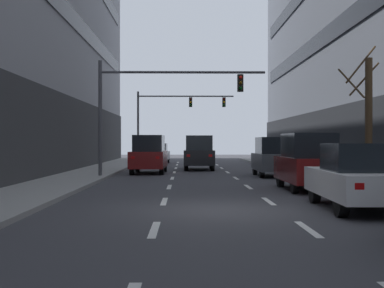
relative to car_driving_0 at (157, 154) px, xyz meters
name	(u,v)px	position (x,y,z in m)	size (l,w,h in m)	color
ground_plane	(221,210)	(3.23, -29.69, -0.81)	(120.00, 120.00, 0.00)	#38383D
lane_stripe_l1_s3	(154,229)	(1.68, -32.69, -0.81)	(0.16, 2.00, 0.01)	silver
lane_stripe_l1_s4	(164,201)	(1.68, -27.69, -0.81)	(0.16, 2.00, 0.01)	silver
lane_stripe_l1_s5	(169,187)	(1.68, -22.69, -0.81)	(0.16, 2.00, 0.01)	silver
lane_stripe_l1_s6	(172,178)	(1.68, -17.69, -0.81)	(0.16, 2.00, 0.01)	silver
lane_stripe_l1_s7	(174,172)	(1.68, -12.69, -0.81)	(0.16, 2.00, 0.01)	silver
lane_stripe_l1_s8	(176,168)	(1.68, -7.69, -0.81)	(0.16, 2.00, 0.01)	silver
lane_stripe_l1_s9	(177,165)	(1.68, -2.69, -0.81)	(0.16, 2.00, 0.01)	silver
lane_stripe_l1_s10	(178,162)	(1.68, 2.31, -0.81)	(0.16, 2.00, 0.01)	silver
lane_stripe_l2_s3	(308,229)	(4.77, -32.69, -0.81)	(0.16, 2.00, 0.01)	silver
lane_stripe_l2_s4	(269,201)	(4.77, -27.69, -0.81)	(0.16, 2.00, 0.01)	silver
lane_stripe_l2_s5	(248,187)	(4.77, -22.69, -0.81)	(0.16, 2.00, 0.01)	silver
lane_stripe_l2_s6	(236,178)	(4.77, -17.69, -0.81)	(0.16, 2.00, 0.01)	silver
lane_stripe_l2_s7	(228,172)	(4.77, -12.69, -0.81)	(0.16, 2.00, 0.01)	silver
lane_stripe_l2_s8	(222,168)	(4.77, -7.69, -0.81)	(0.16, 2.00, 0.01)	silver
lane_stripe_l2_s9	(217,165)	(4.77, -2.69, -0.81)	(0.16, 2.00, 0.01)	silver
lane_stripe_l2_s10	(214,162)	(4.77, 2.31, -0.81)	(0.16, 2.00, 0.01)	silver
car_driving_0	(157,154)	(0.00, 0.00, 0.00)	(2.01, 4.48, 1.65)	black
car_driving_1	(199,153)	(3.20, -9.81, 0.26)	(1.95, 4.50, 2.16)	black
car_driving_2	(149,154)	(0.27, -13.53, 0.25)	(1.96, 4.47, 2.14)	black
car_parked_1	(359,177)	(6.81, -29.70, 0.03)	(2.05, 4.64, 1.72)	black
car_parked_2	(308,162)	(6.81, -24.03, 0.22)	(1.82, 4.30, 2.07)	black
car_parked_3	(273,157)	(6.81, -16.31, 0.18)	(1.74, 4.14, 2.00)	black
traffic_signal_0	(153,97)	(0.77, -17.73, 3.13)	(8.08, 0.35, 5.56)	#4C4C51
traffic_signal_1	(172,111)	(1.18, 2.86, 3.68)	(8.45, 0.34, 6.04)	#4C4C51
street_tree_0	(368,118)	(9.00, -24.07, 1.80)	(1.59, 1.72, 5.26)	#4C3823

